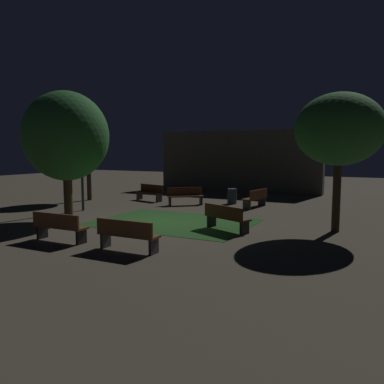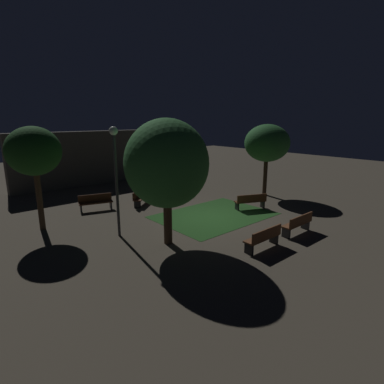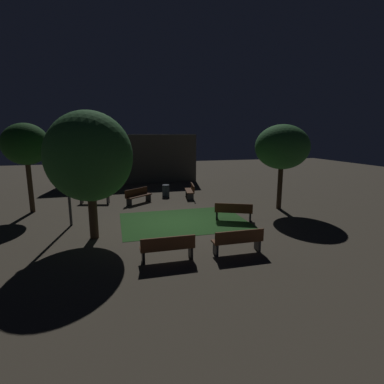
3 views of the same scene
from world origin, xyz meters
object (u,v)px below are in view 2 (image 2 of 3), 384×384
(bench_front_right, at_px, (298,223))
(lamp_post_near_wall, at_px, (115,164))
(tree_right_canopy, at_px, (267,143))
(bench_by_lamp, at_px, (251,201))
(bench_corner, at_px, (264,237))
(trash_bin, at_px, (154,189))
(bench_path_side, at_px, (141,196))
(tree_back_left, at_px, (167,164))
(bench_near_trees, at_px, (96,202))
(bench_front_left, at_px, (179,186))
(tree_lawn_side, at_px, (34,152))

(bench_front_right, distance_m, lamp_post_near_wall, 8.31)
(bench_front_right, bearing_deg, tree_right_canopy, 47.80)
(bench_front_right, relative_size, tree_right_canopy, 0.39)
(bench_by_lamp, height_order, lamp_post_near_wall, lamp_post_near_wall)
(bench_front_right, bearing_deg, bench_corner, 180.00)
(trash_bin, bearing_deg, bench_path_side, -143.01)
(bench_path_side, distance_m, lamp_post_near_wall, 5.66)
(tree_back_left, bearing_deg, bench_corner, -49.74)
(tree_back_left, distance_m, trash_bin, 8.82)
(bench_near_trees, bearing_deg, bench_corner, -73.48)
(bench_front_right, relative_size, bench_by_lamp, 0.98)
(tree_right_canopy, bearing_deg, bench_path_side, 155.70)
(bench_corner, distance_m, bench_front_left, 9.90)
(bench_path_side, bearing_deg, bench_front_right, -72.41)
(bench_front_right, xyz_separation_m, lamp_post_near_wall, (-6.10, 4.97, 2.69))
(bench_path_side, xyz_separation_m, bench_by_lamp, (4.14, -4.92, 0.00))
(bench_front_right, xyz_separation_m, tree_right_canopy, (4.77, 5.26, 2.93))
(bench_corner, xyz_separation_m, lamp_post_near_wall, (-3.60, 4.97, 2.69))
(bench_corner, relative_size, bench_near_trees, 0.97)
(bench_by_lamp, bearing_deg, tree_lawn_side, 156.48)
(bench_corner, relative_size, bench_front_left, 0.97)
(bench_path_side, distance_m, trash_bin, 2.45)
(bench_corner, bearing_deg, bench_front_right, -0.00)
(bench_by_lamp, distance_m, trash_bin, 6.76)
(bench_corner, xyz_separation_m, bench_front_left, (3.23, 9.36, 0.00))
(tree_back_left, bearing_deg, bench_front_right, -30.42)
(bench_by_lamp, relative_size, tree_lawn_side, 0.39)
(bench_corner, bearing_deg, tree_back_left, 130.26)
(bench_front_left, height_order, tree_right_canopy, tree_right_canopy)
(bench_path_side, distance_m, bench_by_lamp, 6.43)
(tree_back_left, bearing_deg, trash_bin, 59.85)
(bench_near_trees, height_order, bench_by_lamp, same)
(bench_front_left, relative_size, tree_lawn_side, 0.40)
(bench_near_trees, relative_size, tree_lawn_side, 0.40)
(bench_front_left, xyz_separation_m, lamp_post_near_wall, (-6.83, -4.40, 2.69))
(bench_corner, distance_m, bench_by_lamp, 5.39)
(bench_by_lamp, relative_size, tree_right_canopy, 0.40)
(bench_front_left, distance_m, tree_back_left, 9.05)
(bench_front_left, xyz_separation_m, trash_bin, (-1.51, 0.76, -0.09))
(tree_right_canopy, relative_size, trash_bin, 5.94)
(tree_lawn_side, height_order, trash_bin, tree_lawn_side)
(tree_back_left, xyz_separation_m, tree_lawn_side, (-3.43, 5.08, 0.30))
(tree_lawn_side, bearing_deg, bench_by_lamp, -23.52)
(tree_right_canopy, height_order, lamp_post_near_wall, lamp_post_near_wall)
(bench_near_trees, distance_m, bench_by_lamp, 8.66)
(bench_corner, height_order, bench_front_right, same)
(bench_front_right, height_order, tree_right_canopy, tree_right_canopy)
(tree_lawn_side, xyz_separation_m, trash_bin, (7.61, 2.13, -3.19))
(bench_near_trees, xyz_separation_m, lamp_post_near_wall, (-0.85, -4.31, 2.69))
(bench_by_lamp, bearing_deg, bench_near_trees, 140.15)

